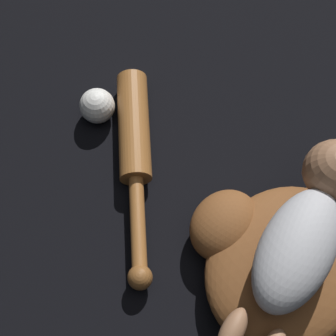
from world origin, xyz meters
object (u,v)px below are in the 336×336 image
baby_figure (307,228)px  baseball_bat (135,149)px  baseball_glove (275,259)px  baseball (97,106)px

baby_figure → baseball_bat: bearing=102.9°
baseball_glove → baby_figure: 0.10m
baby_figure → baseball: (-0.07, 0.47, -0.10)m
baseball_bat → baseball: bearing=86.8°
baseball_bat → baseball: (0.01, 0.12, 0.00)m
baby_figure → baseball: bearing=98.7°
baseball_glove → baseball: 0.46m
baby_figure → baseball: size_ratio=5.65×
baby_figure → baseball_bat: (-0.08, 0.34, -0.11)m
baseball_bat → baseball: baseball is taller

